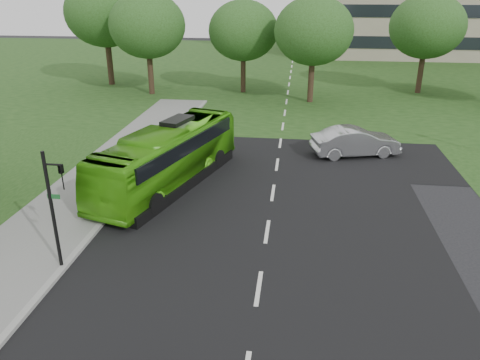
% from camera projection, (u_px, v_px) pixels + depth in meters
% --- Properties ---
extents(ground, '(160.00, 160.00, 0.00)m').
position_uv_depth(ground, '(263.00, 257.00, 17.67)').
color(ground, black).
rests_on(ground, ground).
extents(street_surfaces, '(120.00, 120.00, 0.15)m').
position_uv_depth(street_surfaces, '(281.00, 110.00, 38.56)').
color(street_surfaces, black).
rests_on(street_surfaces, ground).
extents(tree_park_a, '(6.89, 6.89, 9.15)m').
position_uv_depth(tree_park_a, '(147.00, 26.00, 42.25)').
color(tree_park_a, black).
rests_on(tree_park_a, ground).
extents(tree_park_b, '(6.44, 6.44, 8.44)m').
position_uv_depth(tree_park_b, '(243.00, 31.00, 43.19)').
color(tree_park_b, black).
rests_on(tree_park_b, ground).
extents(tree_park_c, '(6.66, 6.66, 8.85)m').
position_uv_depth(tree_park_c, '(314.00, 31.00, 39.18)').
color(tree_park_c, black).
rests_on(tree_park_c, ground).
extents(tree_park_d, '(6.80, 6.80, 8.99)m').
position_uv_depth(tree_park_d, '(427.00, 27.00, 42.71)').
color(tree_park_d, black).
rests_on(tree_park_d, ground).
extents(tree_park_f, '(7.76, 7.76, 10.37)m').
position_uv_depth(tree_park_f, '(105.00, 13.00, 46.23)').
color(tree_park_f, black).
rests_on(tree_park_f, ground).
extents(bus, '(5.48, 11.07, 3.01)m').
position_uv_depth(bus, '(168.00, 157.00, 23.66)').
color(bus, '#47AA14').
rests_on(bus, ground).
extents(sedan, '(5.50, 3.18, 1.71)m').
position_uv_depth(sedan, '(355.00, 142.00, 28.04)').
color(sedan, '#B6B6BB').
rests_on(sedan, ground).
extents(traffic_light, '(0.72, 0.21, 4.49)m').
position_uv_depth(traffic_light, '(55.00, 203.00, 15.95)').
color(traffic_light, black).
rests_on(traffic_light, ground).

